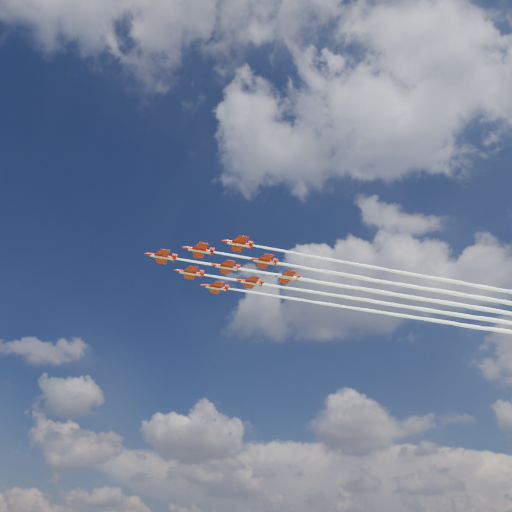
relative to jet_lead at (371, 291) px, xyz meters
The scene contains 9 objects.
jet_lead is the anchor object (origin of this frame).
jet_row2_port 11.74m from the jet_lead, ahead, with size 107.50×95.04×2.35m.
jet_row2_starb 11.74m from the jet_lead, 75.72° to the left, with size 107.50×95.04×2.35m.
jet_row3_port 23.48m from the jet_lead, ahead, with size 107.50×95.04×2.35m.
jet_row3_centre 19.40m from the jet_lead, 41.42° to the left, with size 107.50×95.04×2.35m.
jet_row3_starb 23.48m from the jet_lead, 75.72° to the left, with size 107.50×95.04×2.35m.
jet_row4_port 29.84m from the jet_lead, 28.61° to the left, with size 107.50×95.04×2.35m.
jet_row4_starb 29.84m from the jet_lead, 54.23° to the left, with size 107.50×95.04×2.35m.
jet_tail 38.80m from the jet_lead, 41.42° to the left, with size 107.50×95.04×2.35m.
Camera 1 is at (56.69, -115.68, 4.00)m, focal length 35.00 mm.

